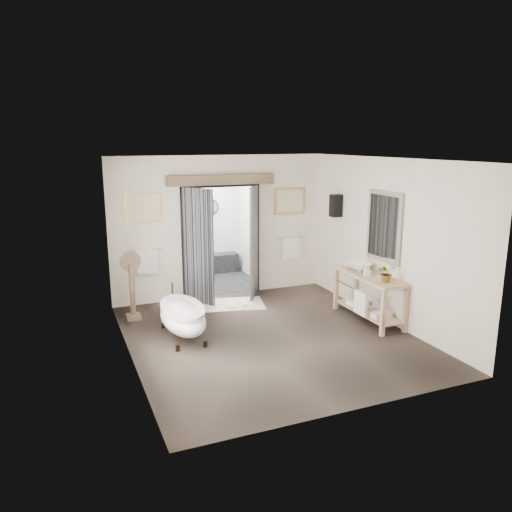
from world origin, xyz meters
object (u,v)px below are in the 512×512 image
Objects in this scene: vanity at (368,293)px; clawfoot_tub at (182,316)px; rug at (233,304)px; basin at (359,267)px.

clawfoot_tub is at bearing 171.38° from vanity.
vanity reaches higher than rug.
clawfoot_tub is 3.31m from basin.
rug is at bearing 163.10° from basin.
vanity is 1.33× the size of rug.
clawfoot_tub is 3.32m from vanity.
basin is at bearing 95.19° from vanity.
clawfoot_tub is 0.95× the size of vanity.
vanity is at bearing -64.19° from basin.
clawfoot_tub reaches higher than rug.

